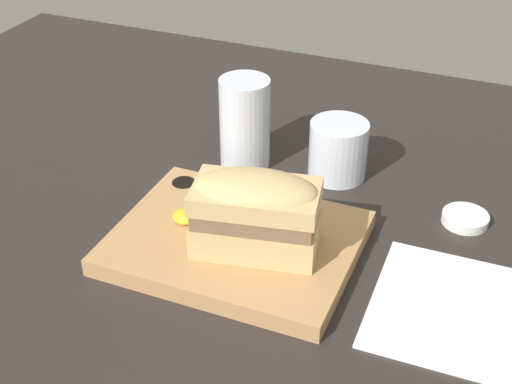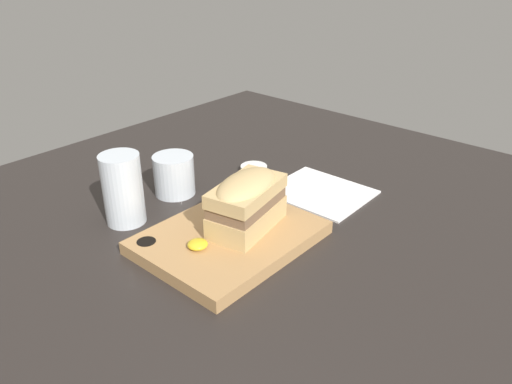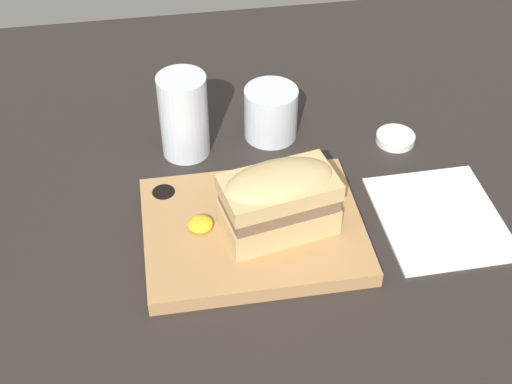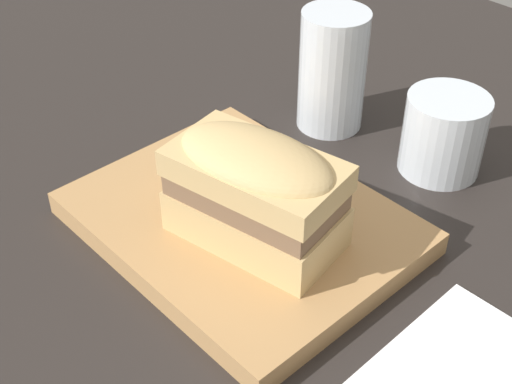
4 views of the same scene
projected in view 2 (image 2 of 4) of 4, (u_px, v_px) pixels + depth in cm
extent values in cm
cube|color=#282321|center=(212.00, 243.00, 85.61)|extent=(145.22, 115.31, 2.00)
cube|color=tan|center=(230.00, 237.00, 83.31)|extent=(28.23, 22.18, 2.21)
cylinder|color=black|center=(147.00, 244.00, 80.35)|extent=(3.10, 3.10, 1.11)
cube|color=tan|center=(247.00, 217.00, 83.31)|extent=(15.29, 10.32, 3.83)
cube|color=brown|center=(247.00, 202.00, 82.01)|extent=(14.68, 9.91, 1.90)
cube|color=tan|center=(247.00, 191.00, 81.05)|extent=(15.29, 10.32, 2.30)
ellipsoid|color=tan|center=(247.00, 185.00, 80.62)|extent=(14.99, 10.12, 3.45)
ellipsoid|color=gold|center=(198.00, 244.00, 78.23)|extent=(3.23, 3.23, 1.29)
cylinder|color=silver|center=(123.00, 189.00, 87.42)|extent=(7.06, 7.06, 12.90)
cylinder|color=silver|center=(125.00, 206.00, 88.94)|extent=(6.22, 6.22, 5.81)
cylinder|color=silver|center=(174.00, 175.00, 98.40)|extent=(8.03, 8.03, 8.04)
cylinder|color=#33050F|center=(174.00, 178.00, 98.73)|extent=(7.23, 7.23, 6.14)
cube|color=white|center=(320.00, 192.00, 100.13)|extent=(16.31, 18.81, 0.40)
cylinder|color=white|center=(254.00, 168.00, 109.42)|extent=(5.85, 5.85, 1.22)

